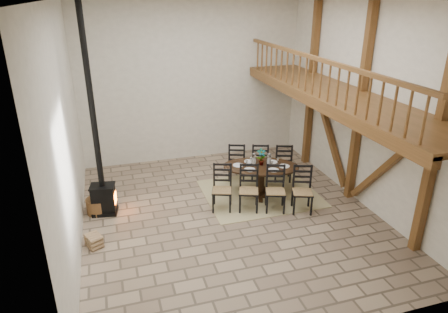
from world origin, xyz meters
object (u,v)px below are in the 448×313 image
object	(u,v)px
log_basket	(98,205)
wood_stove	(100,171)
log_stack	(94,241)
dining_table	(261,181)

from	to	relation	value
log_basket	wood_stove	bearing A→B (deg)	-29.87
wood_stove	log_stack	bearing A→B (deg)	-91.25
dining_table	wood_stove	distance (m)	4.14
wood_stove	log_stack	world-z (taller)	wood_stove
dining_table	log_stack	bearing A→B (deg)	-145.30
wood_stove	log_basket	distance (m)	0.95
dining_table	log_basket	size ratio (longest dim) A/B	4.87
dining_table	log_stack	size ratio (longest dim) A/B	6.02
log_basket	log_stack	distance (m)	1.51
dining_table	log_stack	world-z (taller)	dining_table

